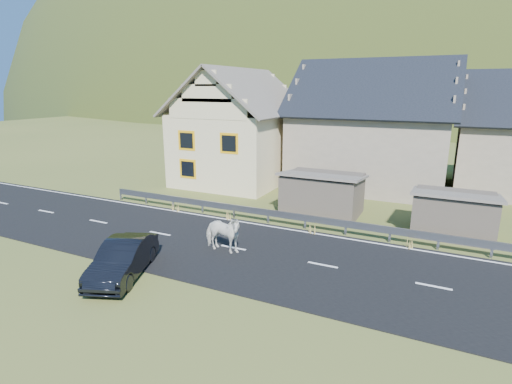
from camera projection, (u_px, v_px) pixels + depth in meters
The scene contains 12 objects.
ground at pixel (323, 266), 15.65m from camera, with size 160.00×160.00×0.00m, color #445022.
road at pixel (323, 265), 15.64m from camera, with size 60.00×7.00×0.04m, color black.
lane_markings at pixel (323, 265), 15.64m from camera, with size 60.00×6.60×0.01m, color silver.
guardrail at pixel (346, 224), 18.71m from camera, with size 28.10×0.09×0.75m.
shed_left at pixel (322, 194), 21.87m from camera, with size 4.30×3.30×2.40m, color brown.
shed_right at pixel (453, 215), 18.73m from camera, with size 3.80×2.90×2.20m, color brown.
house_cream at pixel (240, 122), 29.20m from camera, with size 7.80×9.80×8.30m.
house_stone_a at pixel (373, 119), 27.96m from camera, with size 10.80×9.80×8.90m.
mountain at pixel (450, 150), 175.40m from camera, with size 440.00×280.00×260.00m, color #2D3D14.
conifer_patch at pixel (259, 90), 133.05m from camera, with size 76.00×50.00×28.00m, color black.
horse at pixel (222, 233), 16.71m from camera, with size 1.93×0.88×1.63m, color silver.
car at pixel (123, 259), 14.70m from camera, with size 1.41×4.04×1.33m, color black.
Camera 1 is at (3.90, -14.10, 6.79)m, focal length 28.00 mm.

